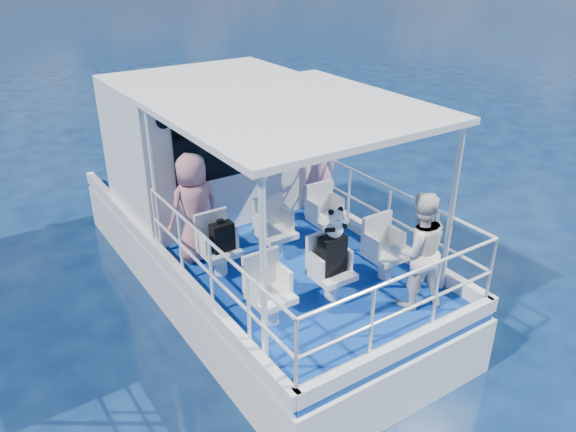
% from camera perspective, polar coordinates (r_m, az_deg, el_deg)
% --- Properties ---
extents(ground, '(2000.00, 2000.00, 0.00)m').
position_cam_1_polar(ground, '(8.48, -0.38, -9.80)').
color(ground, '#081A3D').
rests_on(ground, ground).
extents(hull, '(3.00, 7.00, 1.60)m').
position_cam_1_polar(hull, '(9.19, -3.81, -6.73)').
color(hull, white).
rests_on(hull, ground).
extents(deck, '(2.90, 6.90, 0.10)m').
position_cam_1_polar(deck, '(8.76, -3.97, -2.06)').
color(deck, navy).
rests_on(deck, hull).
extents(cabin, '(2.85, 2.00, 2.20)m').
position_cam_1_polar(cabin, '(9.38, -8.19, 7.32)').
color(cabin, white).
rests_on(cabin, deck).
extents(canopy, '(3.00, 3.20, 0.08)m').
position_cam_1_polar(canopy, '(6.95, 0.47, 10.80)').
color(canopy, white).
rests_on(canopy, cabin).
extents(canopy_posts, '(2.77, 2.97, 2.20)m').
position_cam_1_polar(canopy_posts, '(7.30, 0.65, 2.04)').
color(canopy_posts, white).
rests_on(canopy_posts, deck).
extents(railings, '(2.84, 3.59, 1.00)m').
position_cam_1_polar(railings, '(7.33, 2.06, -3.11)').
color(railings, white).
rests_on(railings, deck).
extents(seat_port_fwd, '(0.48, 0.46, 0.38)m').
position_cam_1_polar(seat_port_fwd, '(7.66, -6.88, -4.57)').
color(seat_port_fwd, white).
rests_on(seat_port_fwd, deck).
extents(seat_center_fwd, '(0.48, 0.46, 0.38)m').
position_cam_1_polar(seat_center_fwd, '(8.04, -1.18, -2.79)').
color(seat_center_fwd, white).
rests_on(seat_center_fwd, deck).
extents(seat_stbd_fwd, '(0.48, 0.46, 0.38)m').
position_cam_1_polar(seat_stbd_fwd, '(8.50, 3.95, -1.17)').
color(seat_stbd_fwd, white).
rests_on(seat_stbd_fwd, deck).
extents(seat_port_aft, '(0.48, 0.46, 0.38)m').
position_cam_1_polar(seat_port_aft, '(6.70, -1.72, -9.33)').
color(seat_port_aft, white).
rests_on(seat_port_aft, deck).
extents(seat_center_aft, '(0.48, 0.46, 0.38)m').
position_cam_1_polar(seat_center_aft, '(7.13, 4.47, -6.99)').
color(seat_center_aft, white).
rests_on(seat_center_aft, deck).
extents(seat_stbd_aft, '(0.48, 0.46, 0.38)m').
position_cam_1_polar(seat_stbd_aft, '(7.64, 9.85, -4.88)').
color(seat_stbd_aft, white).
rests_on(seat_stbd_aft, deck).
extents(passenger_port_fwd, '(0.63, 0.49, 1.56)m').
position_cam_1_polar(passenger_port_fwd, '(7.82, -9.52, 0.80)').
color(passenger_port_fwd, '#CD848A').
rests_on(passenger_port_fwd, deck).
extents(passenger_stbd_fwd, '(0.65, 0.50, 1.59)m').
position_cam_1_polar(passenger_stbd_fwd, '(8.95, 3.17, 4.55)').
color(passenger_stbd_fwd, pink).
rests_on(passenger_stbd_fwd, deck).
extents(passenger_stbd_aft, '(0.88, 0.79, 1.50)m').
position_cam_1_polar(passenger_stbd_aft, '(6.90, 13.06, -3.44)').
color(passenger_stbd_aft, white).
rests_on(passenger_stbd_aft, deck).
extents(backpack_port, '(0.30, 0.17, 0.39)m').
position_cam_1_polar(backpack_port, '(7.44, -6.70, -2.13)').
color(backpack_port, black).
rests_on(backpack_port, seat_port_fwd).
extents(backpack_center, '(0.33, 0.19, 0.50)m').
position_cam_1_polar(backpack_center, '(6.91, 4.50, -3.91)').
color(backpack_center, black).
rests_on(backpack_center, seat_center_aft).
extents(compact_camera, '(0.09, 0.06, 0.06)m').
position_cam_1_polar(compact_camera, '(7.35, -6.94, -0.56)').
color(compact_camera, black).
rests_on(compact_camera, backpack_port).
extents(panda, '(0.24, 0.20, 0.37)m').
position_cam_1_polar(panda, '(6.70, 4.83, -0.69)').
color(panda, white).
rests_on(panda, backpack_center).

